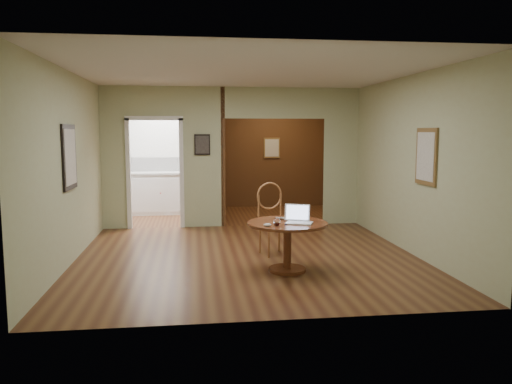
{
  "coord_description": "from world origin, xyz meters",
  "views": [
    {
      "loc": [
        -0.79,
        -7.16,
        1.85
      ],
      "look_at": [
        0.1,
        -0.2,
        1.0
      ],
      "focal_mm": 35.0,
      "sensor_mm": 36.0,
      "label": 1
    }
  ],
  "objects": [
    {
      "name": "grocery_bag",
      "position": [
        -0.94,
        4.2,
        1.09
      ],
      "size": [
        0.31,
        0.26,
        0.3
      ],
      "primitive_type": "ellipsoid",
      "rotation": [
        0.0,
        0.0,
        -0.04
      ],
      "color": "tan",
      "rests_on": "kitchen_cabinet"
    },
    {
      "name": "closed_laptop",
      "position": [
        0.48,
        -0.62,
        0.67
      ],
      "size": [
        0.32,
        0.22,
        0.02
      ],
      "primitive_type": "imported",
      "rotation": [
        0.0,
        0.0,
        -0.06
      ],
      "color": "#BCBCC1",
      "rests_on": "dining_table"
    },
    {
      "name": "dining_table",
      "position": [
        0.44,
        -0.79,
        0.49
      ],
      "size": [
        1.06,
        1.06,
        0.66
      ],
      "rotation": [
        0.0,
        0.0,
        0.19
      ],
      "color": "brown",
      "rests_on": "ground"
    },
    {
      "name": "open_laptop",
      "position": [
        0.58,
        -0.84,
        0.73
      ],
      "size": [
        0.4,
        0.4,
        0.24
      ],
      "rotation": [
        0.0,
        0.0,
        -0.36
      ],
      "color": "white",
      "rests_on": "dining_table"
    },
    {
      "name": "kitchen_cabinet",
      "position": [
        -1.35,
        4.2,
        0.47
      ],
      "size": [
        2.06,
        0.6,
        0.94
      ],
      "color": "white",
      "rests_on": "ground"
    },
    {
      "name": "pen",
      "position": [
        0.43,
        -0.94,
        0.67
      ],
      "size": [
        0.13,
        0.08,
        0.01
      ],
      "primitive_type": "cylinder",
      "rotation": [
        0.0,
        1.57,
        0.52
      ],
      "color": "navy",
      "rests_on": "dining_table"
    },
    {
      "name": "mouse",
      "position": [
        0.13,
        -1.06,
        0.68
      ],
      "size": [
        0.11,
        0.07,
        0.04
      ],
      "primitive_type": "ellipsoid",
      "rotation": [
        0.0,
        0.0,
        0.11
      ],
      "color": "white",
      "rests_on": "dining_table"
    },
    {
      "name": "room_shell",
      "position": [
        -0.47,
        3.1,
        1.29
      ],
      "size": [
        5.2,
        7.5,
        5.0
      ],
      "color": "silver",
      "rests_on": "ground"
    },
    {
      "name": "wine_glass",
      "position": [
        0.26,
        -1.02,
        0.71
      ],
      "size": [
        0.09,
        0.09,
        0.1
      ],
      "primitive_type": null,
      "color": "white",
      "rests_on": "dining_table"
    },
    {
      "name": "floor",
      "position": [
        0.0,
        0.0,
        0.0
      ],
      "size": [
        5.0,
        5.0,
        0.0
      ],
      "primitive_type": "plane",
      "color": "#462314",
      "rests_on": "ground"
    },
    {
      "name": "chair",
      "position": [
        0.4,
        0.19,
        0.6
      ],
      "size": [
        0.57,
        0.57,
        1.08
      ],
      "rotation": [
        0.0,
        0.0,
        0.28
      ],
      "color": "#AF683E",
      "rests_on": "ground"
    }
  ]
}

